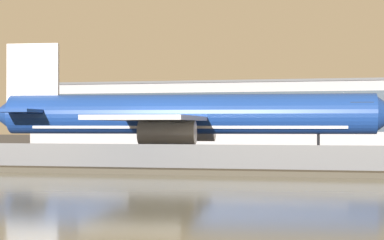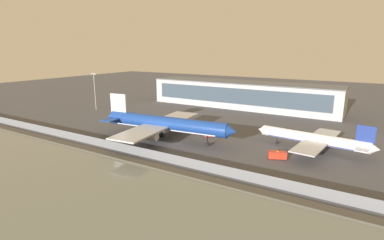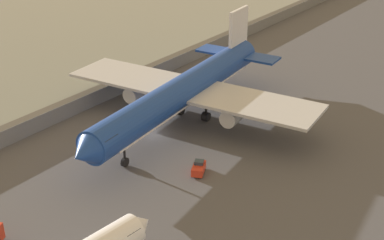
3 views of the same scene
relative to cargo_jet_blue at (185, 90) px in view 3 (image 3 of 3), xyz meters
name	(u,v)px [view 3 (image 3 of 3)]	position (x,y,z in m)	size (l,w,h in m)	color
ground_plane	(155,134)	(6.48, -1.30, -5.87)	(500.00, 500.00, 0.00)	#4C4C51
shoreline_seawall	(68,103)	(6.48, -21.80, -5.62)	(320.00, 3.00, 0.50)	#474238
perimeter_fence	(85,103)	(6.48, -17.30, -4.50)	(280.00, 0.10, 2.73)	slate
cargo_jet_blue	(185,90)	(0.00, 0.00, 0.00)	(52.39, 45.17, 15.38)	#193D93
baggage_tug	(199,168)	(12.12, 11.39, -5.06)	(3.58, 2.80, 1.80)	red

